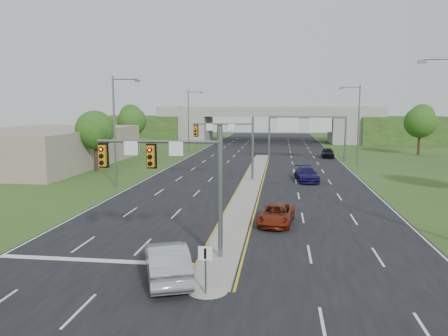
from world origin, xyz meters
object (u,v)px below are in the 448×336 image
object	(u,v)px
car_far_c	(328,153)
signal_mast_far	(232,138)
signal_mast_near	(177,170)
car_silver	(167,261)
sign_gantry	(306,126)
car_far_b	(307,174)
keep_right_sign	(205,262)
overpass	(268,127)
car_far_a	(276,215)

from	to	relation	value
car_far_c	signal_mast_far	bearing A→B (deg)	-116.31
signal_mast_near	car_silver	size ratio (longest dim) A/B	1.35
sign_gantry	car_far_b	bearing A→B (deg)	-92.49
signal_mast_near	keep_right_sign	distance (m)	5.94
car_far_c	sign_gantry	bearing A→B (deg)	-130.06
overpass	car_silver	xyz separation A→B (m)	(-2.11, -82.89, -2.68)
car_silver	signal_mast_near	bearing A→B (deg)	-107.18
keep_right_sign	car_far_a	bearing A→B (deg)	76.84
overpass	car_silver	size ratio (longest dim) A/B	15.39
overpass	car_far_a	xyz separation A→B (m)	(2.82, -72.48, -2.88)
keep_right_sign	car_silver	size ratio (longest dim) A/B	0.42
signal_mast_near	signal_mast_far	world-z (taller)	same
overpass	car_far_c	size ratio (longest dim) A/B	17.46
keep_right_sign	car_far_c	world-z (taller)	keep_right_sign
signal_mast_near	sign_gantry	distance (m)	45.88
car_far_b	signal_mast_far	bearing A→B (deg)	177.64
signal_mast_far	car_far_c	xyz separation A→B (m)	(12.73, 24.28, -3.92)
overpass	car_far_c	xyz separation A→B (m)	(10.47, -30.79, -2.75)
signal_mast_far	car_far_c	world-z (taller)	signal_mast_far
signal_mast_far	car_silver	world-z (taller)	signal_mast_far
keep_right_sign	overpass	bearing A→B (deg)	90.00
signal_mast_far	overpass	xyz separation A→B (m)	(2.26, 55.07, -1.17)
signal_mast_far	keep_right_sign	size ratio (longest dim) A/B	3.18
car_far_b	sign_gantry	bearing A→B (deg)	80.57
sign_gantry	signal_mast_near	bearing A→B (deg)	-101.25
sign_gantry	overpass	bearing A→B (deg)	100.79
sign_gantry	car_far_a	distance (m)	37.88
keep_right_sign	signal_mast_near	bearing A→B (deg)	116.94
signal_mast_near	car_far_c	bearing A→B (deg)	75.52
keep_right_sign	car_far_b	size ratio (longest dim) A/B	0.42
signal_mast_near	overpass	size ratio (longest dim) A/B	0.09
signal_mast_far	car_silver	xyz separation A→B (m)	(0.15, -27.82, -3.85)
keep_right_sign	sign_gantry	world-z (taller)	sign_gantry
keep_right_sign	car_far_b	distance (m)	30.67
overpass	car_far_b	xyz separation A→B (m)	(5.84, -54.43, -2.78)
signal_mast_near	signal_mast_far	size ratio (longest dim) A/B	1.00
keep_right_sign	overpass	world-z (taller)	overpass
keep_right_sign	car_far_a	xyz separation A→B (m)	(2.82, 12.04, -0.84)
car_far_a	car_far_b	xyz separation A→B (m)	(3.03, 18.06, 0.10)
car_far_a	car_far_c	xyz separation A→B (m)	(7.65, 41.69, 0.13)
signal_mast_near	car_silver	distance (m)	4.77
signal_mast_far	overpass	world-z (taller)	overpass
sign_gantry	overpass	distance (m)	35.75
overpass	car_far_a	distance (m)	72.59
signal_mast_far	keep_right_sign	bearing A→B (deg)	-85.61
signal_mast_far	car_far_c	distance (m)	27.70
overpass	keep_right_sign	bearing A→B (deg)	-90.00
signal_mast_far	car_silver	bearing A→B (deg)	-89.68
car_far_a	car_far_b	size ratio (longest dim) A/B	0.90
signal_mast_near	car_silver	bearing A→B (deg)	-86.86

